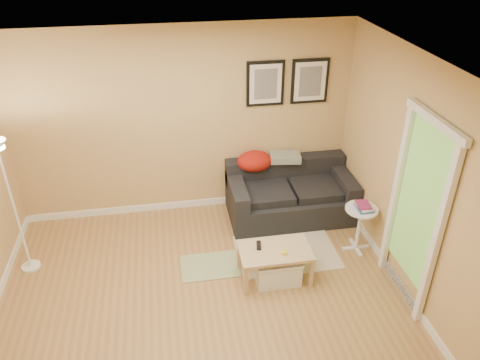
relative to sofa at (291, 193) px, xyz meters
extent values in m
plane|color=#A07944|center=(-1.38, -1.53, -0.38)|extent=(4.50, 4.50, 0.00)
plane|color=white|center=(-1.38, -1.53, 2.23)|extent=(4.50, 4.50, 0.00)
plane|color=tan|center=(-1.38, 0.47, 0.92)|extent=(4.50, 0.00, 4.50)
plane|color=tan|center=(0.87, -1.53, 0.92)|extent=(0.00, 4.00, 4.00)
cube|color=white|center=(-1.38, 0.46, -0.33)|extent=(4.50, 0.02, 0.10)
cube|color=white|center=(0.86, -1.53, -0.33)|extent=(0.02, 4.00, 0.10)
cube|color=beige|center=(-0.25, -0.80, -0.37)|extent=(1.25, 0.85, 0.01)
cube|color=#668C4C|center=(-1.24, -0.90, -0.37)|extent=(0.70, 0.50, 0.01)
cube|color=black|center=(-0.69, -1.12, 0.05)|extent=(0.08, 0.17, 0.02)
cylinder|color=yellow|center=(-0.43, -1.31, 0.05)|extent=(0.07, 0.07, 0.03)
camera|label=1|loc=(-1.63, -5.28, 3.40)|focal=35.00mm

